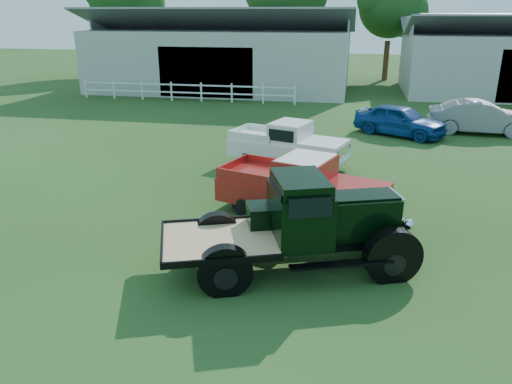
% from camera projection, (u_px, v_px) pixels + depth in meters
% --- Properties ---
extents(ground, '(120.00, 120.00, 0.00)m').
position_uv_depth(ground, '(239.00, 248.00, 12.26)').
color(ground, '#203911').
extents(shed_left, '(18.80, 10.20, 5.60)m').
position_uv_depth(shed_left, '(224.00, 49.00, 36.53)').
color(shed_left, '#A5A5A0').
rests_on(shed_left, ground).
extents(fence_rail, '(14.20, 0.16, 1.20)m').
position_uv_depth(fence_rail, '(186.00, 92.00, 31.93)').
color(fence_rail, white).
rests_on(fence_rail, ground).
extents(tree_a, '(6.30, 6.30, 10.50)m').
position_uv_depth(tree_a, '(123.00, 13.00, 44.12)').
color(tree_a, '#1E4C14').
rests_on(tree_a, ground).
extents(tree_b, '(6.90, 6.90, 11.50)m').
position_uv_depth(tree_b, '(281.00, 7.00, 42.36)').
color(tree_b, '#1E4C14').
rests_on(tree_b, ground).
extents(tree_c, '(5.40, 5.40, 9.00)m').
position_uv_depth(tree_c, '(389.00, 23.00, 40.26)').
color(tree_c, '#1E4C14').
rests_on(tree_c, ground).
extents(vintage_flatbed, '(5.90, 3.92, 2.17)m').
position_uv_depth(vintage_flatbed, '(294.00, 224.00, 10.94)').
color(vintage_flatbed, black).
rests_on(vintage_flatbed, ground).
extents(red_pickup, '(5.18, 3.33, 1.77)m').
position_uv_depth(red_pickup, '(302.00, 187.00, 13.87)').
color(red_pickup, '#AA1F1A').
rests_on(red_pickup, ground).
extents(white_pickup, '(4.81, 3.06, 1.65)m').
position_uv_depth(white_pickup, '(288.00, 145.00, 18.45)').
color(white_pickup, white).
rests_on(white_pickup, ground).
extents(misc_car_blue, '(4.48, 3.54, 1.43)m').
position_uv_depth(misc_car_blue, '(400.00, 120.00, 23.08)').
color(misc_car_blue, navy).
rests_on(misc_car_blue, ground).
extents(misc_car_grey, '(4.72, 1.87, 1.53)m').
position_uv_depth(misc_car_grey, '(480.00, 117.00, 23.43)').
color(misc_car_grey, slate).
rests_on(misc_car_grey, ground).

